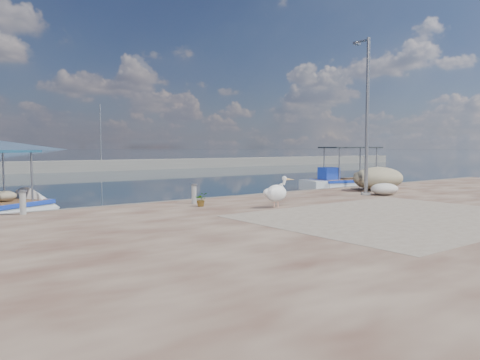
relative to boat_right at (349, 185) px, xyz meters
name	(u,v)px	position (x,y,z in m)	size (l,w,h in m)	color
ground	(306,223)	(-11.94, -7.88, -0.24)	(1400.00, 1400.00, 0.00)	#162635
quay	(479,244)	(-11.94, -13.88, 0.01)	(44.00, 22.00, 0.50)	#43261D
quay_patch	(398,216)	(-10.94, -10.88, 0.26)	(9.00, 7.00, 0.01)	gray
breakwater	(25,167)	(-11.94, 32.12, 0.36)	(120.00, 2.20, 7.50)	gray
boat_right	(349,185)	(0.00, 0.00, 0.00)	(6.83, 3.60, 3.13)	white
pelican	(277,193)	(-12.51, -6.97, 0.79)	(1.18, 0.81, 1.13)	tan
lamp_post	(367,122)	(-6.37, -6.16, 3.55)	(0.44, 0.96, 7.00)	gray
bollard_near	(194,193)	(-14.22, -4.14, 0.67)	(0.25, 0.25, 0.76)	gray
bollard_far	(23,201)	(-20.15, -3.33, 0.68)	(0.26, 0.26, 0.79)	gray
potted_plant	(201,200)	(-14.51, -5.10, 0.51)	(0.45, 0.39, 0.51)	#33722D
net_pile_c	(378,178)	(-3.84, -4.99, 0.84)	(2.96, 2.12, 1.16)	tan
net_pile_d	(384,189)	(-5.70, -6.68, 0.52)	(1.43, 1.07, 0.54)	silver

